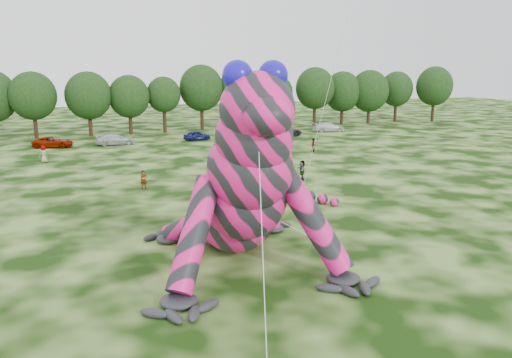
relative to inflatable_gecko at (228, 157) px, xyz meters
The scene contains 24 objects.
ground 8.25m from the inflatable_gecko, 43.08° to the right, with size 240.00×240.00×0.00m, color #16330A.
inflatable_gecko is the anchor object (origin of this frame).
tree_6 53.81m from the inflatable_gecko, 103.79° to the left, with size 6.52×5.86×9.49m, color black, non-canonical shape.
tree_7 52.65m from the inflatable_gecko, 95.83° to the left, with size 6.68×6.01×9.48m, color black, non-canonical shape.
tree_8 52.57m from the inflatable_gecko, 89.44° to the left, with size 6.14×5.53×8.94m, color black, non-canonical shape.
tree_9 53.24m from the inflatable_gecko, 83.75° to the left, with size 5.27×4.74×8.68m, color black, non-canonical shape.
tree_10 55.49m from the inflatable_gecko, 77.37° to the left, with size 7.09×6.38×10.50m, color black, non-canonical shape.
tree_11 56.87m from the inflatable_gecko, 71.00° to the left, with size 7.01×6.31×10.07m, color black, non-canonical shape.
tree_12 58.78m from the inflatable_gecko, 65.10° to the left, with size 5.99×5.39×8.97m, color black, non-canonical shape.
tree_13 61.58m from the inflatable_gecko, 58.84° to the left, with size 6.83×6.15×10.13m, color black, non-canonical shape.
tree_14 66.39m from the inflatable_gecko, 54.88° to the left, with size 6.82×6.14×9.40m, color black, non-canonical shape.
tree_15 68.65m from the inflatable_gecko, 50.99° to the left, with size 7.17×6.45×9.63m, color black, non-canonical shape.
tree_16 74.41m from the inflatable_gecko, 47.59° to the left, with size 6.26×5.63×9.37m, color black, non-canonical shape.
tree_17 77.08m from the inflatable_gecko, 42.66° to the left, with size 6.98×6.28×10.30m, color black, non-canonical shape.
car_2 43.82m from the inflatable_gecko, 103.70° to the left, with size 2.27×4.92×1.37m, color #7C1300.
car_3 42.25m from the inflatable_gecko, 93.67° to the left, with size 2.08×5.11×1.48m, color #B2B9BC.
car_4 43.66m from the inflatable_gecko, 78.79° to the left, with size 1.49×3.71×1.27m, color #0F134C.
car_5 44.62m from the inflatable_gecko, 71.94° to the left, with size 1.54×4.42×1.46m, color silver.
car_6 47.92m from the inflatable_gecko, 62.91° to the left, with size 2.46×5.34×1.48m, color #27272A.
car_7 54.42m from the inflatable_gecko, 55.83° to the left, with size 2.07×5.09×1.48m, color silver.
spectator_3 34.16m from the inflatable_gecko, 55.38° to the left, with size 0.96×0.40×1.63m, color gray.
spectator_5 18.78m from the inflatable_gecko, 51.74° to the left, with size 1.63×0.52×1.76m, color gray.
spectator_4 33.60m from the inflatable_gecko, 109.21° to the left, with size 0.90×0.59×1.84m, color gray.
spectator_0 16.38m from the inflatable_gecko, 99.52° to the left, with size 0.57×0.38×1.57m, color gray.
Camera 1 is at (-12.55, -21.17, 9.80)m, focal length 35.00 mm.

